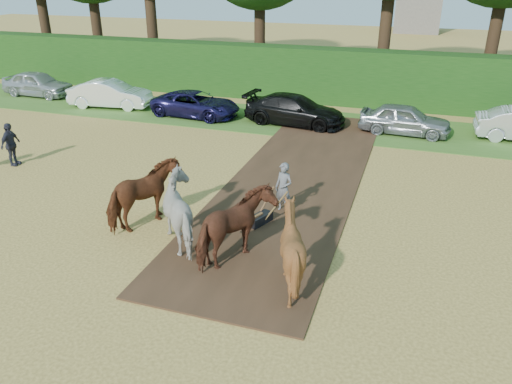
% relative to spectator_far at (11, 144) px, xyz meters
% --- Properties ---
extents(ground, '(120.00, 120.00, 0.00)m').
position_rel_spectator_far_xyz_m(ground, '(9.37, -4.79, -0.85)').
color(ground, gold).
rests_on(ground, ground).
extents(earth_strip, '(4.50, 17.00, 0.05)m').
position_rel_spectator_far_xyz_m(earth_strip, '(10.87, 2.21, -0.82)').
color(earth_strip, '#472D1C').
rests_on(earth_strip, ground).
extents(grass_verge, '(50.00, 5.00, 0.03)m').
position_rel_spectator_far_xyz_m(grass_verge, '(9.37, 9.21, -0.83)').
color(grass_verge, '#38601E').
rests_on(grass_verge, ground).
extents(hedgerow, '(46.00, 1.60, 3.00)m').
position_rel_spectator_far_xyz_m(hedgerow, '(9.37, 13.71, 0.65)').
color(hedgerow, '#14380F').
rests_on(hedgerow, ground).
extents(spectator_far, '(0.50, 1.02, 1.70)m').
position_rel_spectator_far_xyz_m(spectator_far, '(0.00, 0.00, 0.00)').
color(spectator_far, '#242530').
rests_on(spectator_far, ground).
extents(plough_team, '(6.87, 5.14, 1.98)m').
position_rel_spectator_far_xyz_m(plough_team, '(9.95, -3.52, 0.13)').
color(plough_team, brown).
rests_on(plough_team, ground).
extents(parked_cars, '(36.34, 3.31, 1.48)m').
position_rel_spectator_far_xyz_m(parked_cars, '(9.47, 9.04, -0.14)').
color(parked_cars, '#AFB2B6').
rests_on(parked_cars, ground).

